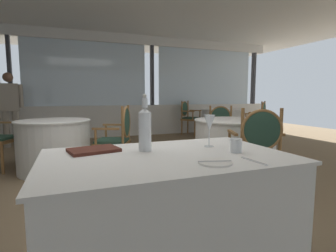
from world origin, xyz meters
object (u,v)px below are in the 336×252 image
(side_plate, at_px, (215,162))
(dining_chair_1_0, at_px, (221,126))
(wine_glass, at_px, (209,124))
(diner_person_0, at_px, (10,105))
(dining_chair_3_1, at_px, (258,118))
(water_tumbler, at_px, (236,145))
(water_bottle, at_px, (145,128))
(dining_chair_3_0, at_px, (188,115))
(dining_chair_1_1, at_px, (257,145))
(dining_chair_0_1, at_px, (118,134))
(menu_book, at_px, (94,150))

(side_plate, height_order, dining_chair_1_0, dining_chair_1_0)
(wine_glass, relative_size, diner_person_0, 0.14)
(side_plate, distance_m, dining_chair_3_1, 5.54)
(water_tumbler, xyz_separation_m, dining_chair_3_1, (3.46, 3.92, -0.24))
(dining_chair_3_1, bearing_deg, side_plate, 97.92)
(water_bottle, distance_m, dining_chair_3_0, 5.85)
(side_plate, height_order, dining_chair_1_1, dining_chair_1_1)
(side_plate, distance_m, water_tumbler, 0.32)
(water_bottle, xyz_separation_m, dining_chair_1_0, (2.23, 2.62, -0.37))
(dining_chair_0_1, xyz_separation_m, dining_chair_1_0, (2.02, 0.47, -0.02))
(wine_glass, bearing_deg, diner_person_0, 113.34)
(side_plate, bearing_deg, dining_chair_1_0, 57.06)
(side_plate, bearing_deg, dining_chair_0_1, 91.15)
(menu_book, bearing_deg, diner_person_0, 92.97)
(dining_chair_1_0, bearing_deg, side_plate, -11.38)
(dining_chair_1_0, xyz_separation_m, dining_chair_1_1, (-0.76, -1.91, 0.04))
(water_bottle, distance_m, diner_person_0, 5.09)
(menu_book, bearing_deg, dining_chair_1_0, 32.13)
(menu_book, height_order, diner_person_0, diner_person_0)
(wine_glass, relative_size, dining_chair_0_1, 0.23)
(dining_chair_3_0, bearing_deg, side_plate, -63.89)
(wine_glass, bearing_deg, menu_book, 171.33)
(side_plate, distance_m, dining_chair_1_0, 3.64)
(wine_glass, xyz_separation_m, menu_book, (-0.75, 0.11, -0.15))
(wine_glass, distance_m, menu_book, 0.78)
(dining_chair_0_1, height_order, dining_chair_1_1, dining_chair_1_1)
(water_tumbler, bearing_deg, dining_chair_0_1, 97.42)
(dining_chair_1_0, bearing_deg, dining_chair_3_0, -169.71)
(wine_glass, bearing_deg, dining_chair_3_1, 46.47)
(dining_chair_0_1, height_order, dining_chair_1_0, dining_chair_0_1)
(dining_chair_1_0, height_order, dining_chair_3_1, dining_chair_3_1)
(water_tumbler, distance_m, menu_book, 0.88)
(dining_chair_3_1, relative_size, diner_person_0, 0.61)
(water_tumbler, relative_size, diner_person_0, 0.05)
(side_plate, bearing_deg, water_tumbler, 35.66)
(side_plate, xyz_separation_m, dining_chair_1_1, (1.22, 1.13, -0.19))
(menu_book, relative_size, dining_chair_0_1, 0.30)
(side_plate, relative_size, dining_chair_1_1, 0.18)
(side_plate, relative_size, water_bottle, 0.49)
(dining_chair_0_1, bearing_deg, side_plate, 114.31)
(menu_book, height_order, dining_chair_0_1, dining_chair_0_1)
(side_plate, relative_size, dining_chair_3_1, 0.18)
(wine_glass, bearing_deg, water_bottle, 177.16)
(water_tumbler, relative_size, menu_book, 0.29)
(dining_chair_1_1, bearing_deg, water_tumbler, 156.18)
(dining_chair_1_0, bearing_deg, water_tumbler, -9.38)
(dining_chair_1_0, bearing_deg, menu_book, -23.50)
(menu_book, bearing_deg, dining_chair_1_1, 6.22)
(dining_chair_3_0, bearing_deg, dining_chair_1_0, -51.23)
(water_tumbler, relative_size, dining_chair_1_1, 0.09)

